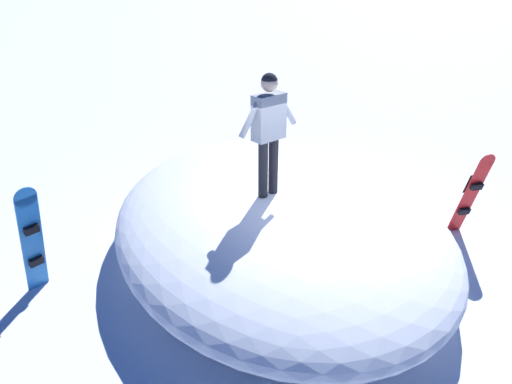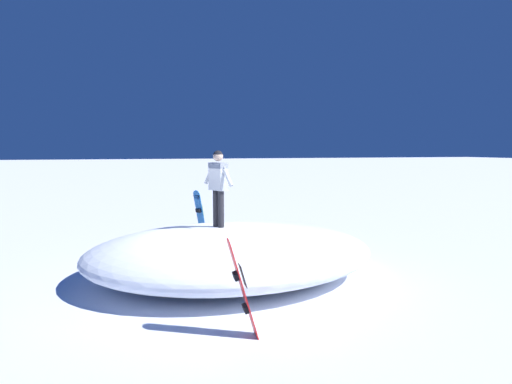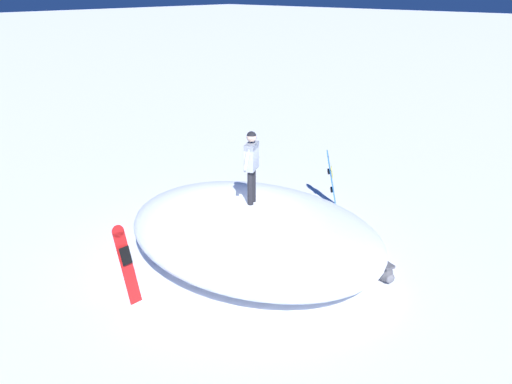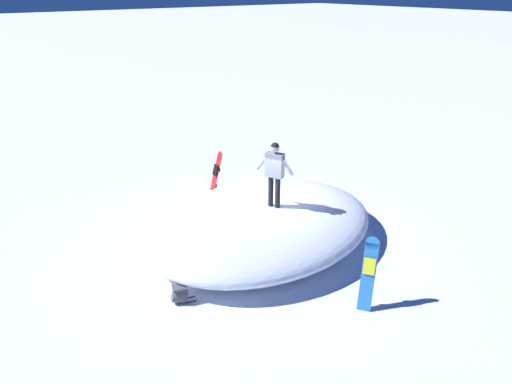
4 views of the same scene
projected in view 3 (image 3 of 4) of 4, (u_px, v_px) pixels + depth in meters
The scene contains 6 objects.
ground at pixel (225, 249), 12.20m from camera, with size 240.00×240.00×0.00m, color white.
snow_mound at pixel (253, 230), 11.88m from camera, with size 5.01×6.62×1.14m, color white.
snowboarder_standing at pixel (252, 161), 11.57m from camera, with size 0.52×0.99×1.78m.
snowboard_primary_upright at pixel (331, 177), 14.30m from camera, with size 0.47×0.45×1.69m.
snowboard_secondary_upright at pixel (126, 263), 9.98m from camera, with size 0.49×0.28×1.60m.
backpack_near at pixel (385, 272), 10.78m from camera, with size 0.60×0.39×0.44m.
Camera 3 is at (7.77, -7.43, 5.99)m, focal length 34.88 mm.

